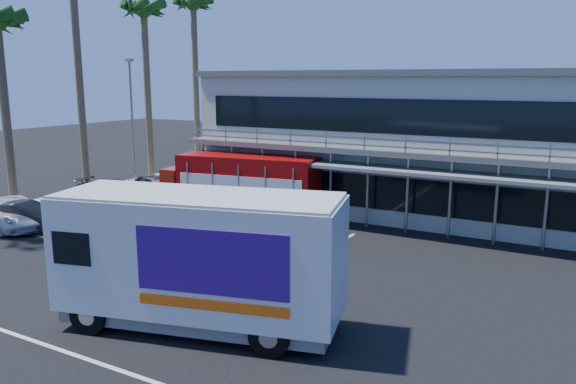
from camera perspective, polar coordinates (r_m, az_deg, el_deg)
The scene contains 12 objects.
ground at distance 19.89m, azimuth -7.82°, elevation -8.93°, with size 120.00×120.00×0.00m, color black.
building at distance 31.06m, azimuth 13.56°, elevation 5.14°, with size 22.40×12.00×7.30m.
curb_strip at distance 34.26m, azimuth -21.97°, elevation -0.87°, with size 3.00×32.00×0.16m, color #A5A399.
palm_e at distance 38.29m, azimuth -14.41°, elevation 16.61°, with size 2.80×2.80×12.25m.
palm_f at distance 42.78m, azimuth -9.58°, elevation 17.42°, with size 2.80×2.80×13.25m.
light_pole_far at distance 36.40m, azimuth -15.54°, elevation 7.26°, with size 0.50×0.25×8.09m.
red_truck at distance 28.66m, azimuth -5.20°, elevation 0.97°, with size 9.46×3.45×3.12m.
white_van at distance 15.77m, azimuth -8.96°, elevation -6.63°, with size 8.27×4.57×3.83m.
parked_car_b at distance 28.60m, azimuth -25.10°, elevation -2.25°, with size 1.38×3.97×1.31m, color black.
parked_car_c at distance 29.47m, azimuth -26.01°, elevation -1.88°, with size 2.29×4.97×1.38m, color silver.
parked_car_d at distance 33.32m, azimuth -17.21°, elevation 0.14°, with size 1.84×4.54×1.32m, color #313441.
parked_car_e at distance 33.46m, azimuth -13.17°, elevation 0.51°, with size 1.71×4.25×1.45m, color slate.
Camera 1 is at (11.36, -14.80, 6.88)m, focal length 35.00 mm.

